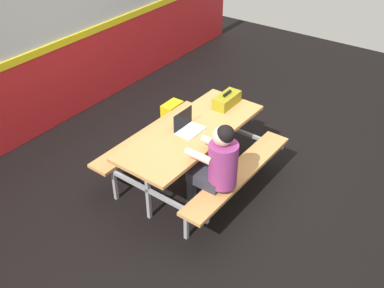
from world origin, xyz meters
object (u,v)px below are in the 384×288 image
picnic_table_main (192,142)px  laptop_silver (188,127)px  student_nearer (216,165)px  toolbox_grey (227,100)px  backpack_dark (172,117)px

picnic_table_main → laptop_silver: laptop_silver is taller
picnic_table_main → student_nearer: bearing=-121.9°
student_nearer → toolbox_grey: student_nearer is taller
laptop_silver → backpack_dark: 1.29m
student_nearer → toolbox_grey: size_ratio=3.02×
student_nearer → backpack_dark: bearing=52.6°
picnic_table_main → toolbox_grey: 0.74m
picnic_table_main → laptop_silver: size_ratio=5.91×
student_nearer → backpack_dark: student_nearer is taller
picnic_table_main → laptop_silver: 0.22m
student_nearer → backpack_dark: (1.10, 1.44, -0.49)m
toolbox_grey → laptop_silver: bearing=175.8°
picnic_table_main → student_nearer: (-0.34, -0.55, 0.13)m
student_nearer → toolbox_grey: (1.04, 0.53, 0.10)m
toolbox_grey → picnic_table_main: bearing=178.8°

